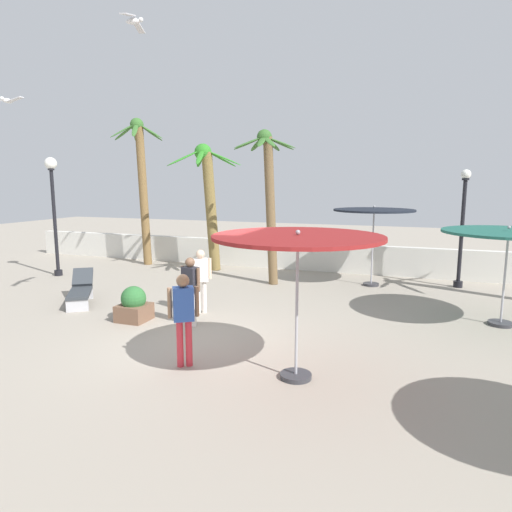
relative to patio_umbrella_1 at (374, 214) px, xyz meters
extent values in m
plane|color=#9E9384|center=(-2.61, -6.80, -2.31)|extent=(56.00, 56.00, 0.00)
cube|color=silver|center=(-2.61, 1.89, -1.78)|extent=(25.20, 0.30, 1.05)
cylinder|color=#333338|center=(0.00, 0.00, -2.27)|extent=(0.50, 0.50, 0.08)
cylinder|color=#A5A5AD|center=(0.00, 0.00, -1.08)|extent=(0.05, 0.05, 2.46)
cylinder|color=black|center=(0.00, 0.00, 0.14)|extent=(2.54, 2.54, 0.06)
sphere|color=#99999E|center=(0.00, 0.00, 0.25)|extent=(0.08, 0.08, 0.08)
cylinder|color=#333338|center=(3.29, -3.21, -2.27)|extent=(0.55, 0.55, 0.08)
cylinder|color=#A5A5AD|center=(3.29, -3.21, -1.20)|extent=(0.05, 0.05, 2.21)
cylinder|color=#1E594C|center=(3.29, -3.21, -0.11)|extent=(2.87, 2.87, 0.06)
sphere|color=#99999E|center=(3.29, -3.21, -0.01)|extent=(0.08, 0.08, 0.08)
cylinder|color=#333338|center=(-0.46, -7.67, -2.27)|extent=(0.54, 0.54, 0.08)
cylinder|color=#A5A5AD|center=(-0.46, -7.67, -1.08)|extent=(0.05, 0.05, 2.45)
cylinder|color=maroon|center=(-0.46, -7.67, 0.12)|extent=(2.82, 2.82, 0.06)
sphere|color=#99999E|center=(-0.46, -7.67, 0.20)|extent=(0.08, 0.08, 0.08)
cylinder|color=brown|center=(-3.16, -0.87, 0.06)|extent=(0.52, 0.30, 4.74)
sphere|color=#36662A|center=(-3.38, -0.87, 2.42)|extent=(0.48, 0.48, 0.48)
ellipsoid|color=#36662A|center=(-2.85, -0.88, 2.24)|extent=(1.02, 0.22, 0.43)
ellipsoid|color=#36662A|center=(-2.98, -0.53, 2.24)|extent=(0.91, 0.80, 0.43)
ellipsoid|color=#36662A|center=(-3.29, -0.35, 2.24)|extent=(0.37, 1.03, 0.43)
ellipsoid|color=#36662A|center=(-3.75, -0.49, 2.24)|extent=(0.85, 0.87, 0.43)
ellipsoid|color=#36662A|center=(-3.91, -0.91, 2.24)|extent=(1.03, 0.28, 0.43)
ellipsoid|color=#36662A|center=(-3.76, -1.24, 2.24)|extent=(0.86, 0.85, 0.43)
ellipsoid|color=#36662A|center=(-3.30, -1.39, 2.24)|extent=(0.36, 1.03, 0.43)
ellipsoid|color=#36662A|center=(-3.07, -1.30, 2.24)|extent=(0.76, 0.94, 0.43)
cylinder|color=brown|center=(-9.10, 0.85, 0.47)|extent=(0.51, 0.33, 5.56)
sphere|color=#37692B|center=(-9.28, 0.85, 3.25)|extent=(0.53, 0.53, 0.53)
ellipsoid|color=#37692B|center=(-8.69, 0.89, 2.98)|extent=(1.06, 0.27, 0.64)
ellipsoid|color=#37692B|center=(-8.98, 1.36, 2.98)|extent=(0.70, 1.01, 0.64)
ellipsoid|color=#37692B|center=(-9.63, 1.32, 2.98)|extent=(0.79, 0.96, 0.64)
ellipsoid|color=#37692B|center=(-9.86, 0.87, 2.98)|extent=(1.06, 0.24, 0.64)
ellipsoid|color=#37692B|center=(-9.58, 0.35, 2.98)|extent=(0.71, 1.00, 0.64)
ellipsoid|color=#37692B|center=(-9.01, 0.32, 2.98)|extent=(0.65, 1.03, 0.64)
cylinder|color=olive|center=(-6.04, 0.71, -0.10)|extent=(0.69, 0.40, 4.44)
sphere|color=#2F8425|center=(-6.34, 0.71, 2.11)|extent=(0.64, 0.64, 0.64)
ellipsoid|color=#2F8425|center=(-5.57, 0.77, 1.92)|extent=(1.46, 0.31, 0.64)
ellipsoid|color=#2F8425|center=(-5.92, 1.35, 1.92)|extent=(0.95, 1.32, 0.64)
ellipsoid|color=#2F8425|center=(-6.78, 1.34, 1.92)|extent=(0.99, 1.30, 0.64)
ellipsoid|color=#2F8425|center=(-7.10, 0.62, 1.92)|extent=(1.46, 0.36, 0.64)
ellipsoid|color=#2F8425|center=(-6.69, 0.02, 1.92)|extent=(0.85, 1.37, 0.64)
ellipsoid|color=#2F8425|center=(-6.09, -0.02, 1.92)|extent=(0.65, 1.43, 0.64)
cylinder|color=black|center=(2.64, 0.70, -2.21)|extent=(0.28, 0.28, 0.20)
cylinder|color=black|center=(2.64, 0.70, -0.60)|extent=(0.12, 0.12, 3.41)
cylinder|color=black|center=(2.64, 0.70, 1.10)|extent=(0.22, 0.22, 0.06)
sphere|color=white|center=(2.64, 0.70, 1.25)|extent=(0.30, 0.30, 0.30)
cylinder|color=black|center=(-10.76, -2.21, -2.21)|extent=(0.28, 0.28, 0.20)
cylinder|color=black|center=(-10.76, -2.21, -0.43)|extent=(0.12, 0.12, 3.76)
cylinder|color=black|center=(-10.76, -2.21, 1.45)|extent=(0.22, 0.22, 0.06)
sphere|color=white|center=(-10.76, -2.21, 1.66)|extent=(0.41, 0.41, 0.41)
cube|color=#B7B7BC|center=(-6.82, -5.71, -2.13)|extent=(0.47, 0.35, 0.35)
cube|color=#B7B7BC|center=(-7.56, -4.64, -2.13)|extent=(0.47, 0.35, 0.35)
cube|color=#33383D|center=(-7.19, -5.18, -1.96)|extent=(1.25, 1.46, 0.08)
cube|color=#33383D|center=(-7.70, -4.45, -1.69)|extent=(0.78, 0.79, 0.44)
cylinder|color=silver|center=(-3.83, -4.74, -1.89)|extent=(0.12, 0.12, 0.83)
cylinder|color=silver|center=(-3.70, -4.65, -1.89)|extent=(0.12, 0.12, 0.83)
cube|color=silver|center=(-3.77, -4.69, -1.19)|extent=(0.43, 0.40, 0.59)
sphere|color=beige|center=(-3.77, -4.69, -0.78)|extent=(0.22, 0.22, 0.22)
cylinder|color=beige|center=(-3.96, -4.83, -1.16)|extent=(0.08, 0.08, 0.53)
cylinder|color=beige|center=(-3.57, -4.56, -1.16)|extent=(0.08, 0.08, 0.53)
cylinder|color=#D8333F|center=(-2.56, -7.90, -1.88)|extent=(0.12, 0.12, 0.86)
cylinder|color=#D8333F|center=(-2.43, -7.82, -1.88)|extent=(0.12, 0.12, 0.86)
cube|color=#3359B2|center=(-2.50, -7.86, -1.14)|extent=(0.43, 0.40, 0.61)
sphere|color=#936B4C|center=(-2.50, -7.86, -0.72)|extent=(0.23, 0.23, 0.23)
cylinder|color=#936B4C|center=(-2.70, -7.99, -1.11)|extent=(0.08, 0.08, 0.55)
cylinder|color=#936B4C|center=(-2.30, -7.73, -1.11)|extent=(0.08, 0.08, 0.55)
cylinder|color=silver|center=(-3.58, -5.70, -1.90)|extent=(0.12, 0.12, 0.82)
cylinder|color=silver|center=(-3.43, -5.74, -1.90)|extent=(0.12, 0.12, 0.82)
cube|color=#26262D|center=(-3.51, -5.72, -1.20)|extent=(0.41, 0.32, 0.58)
sphere|color=brown|center=(-3.51, -5.72, -0.80)|extent=(0.22, 0.22, 0.22)
cylinder|color=brown|center=(-3.74, -5.66, -1.17)|extent=(0.08, 0.08, 0.52)
cylinder|color=brown|center=(-3.27, -5.78, -1.17)|extent=(0.08, 0.08, 0.52)
ellipsoid|color=white|center=(-4.54, -6.05, 4.36)|extent=(0.34, 0.21, 0.12)
sphere|color=white|center=(-4.38, -6.00, 4.39)|extent=(0.10, 0.10, 0.10)
cube|color=silver|center=(-4.65, -5.73, 4.38)|extent=(0.33, 0.68, 0.12)
cube|color=silver|center=(-4.44, -6.37, 4.38)|extent=(0.33, 0.67, 0.20)
ellipsoid|color=white|center=(-8.66, -5.66, 3.06)|extent=(0.12, 0.32, 0.12)
sphere|color=white|center=(-8.66, -5.83, 3.09)|extent=(0.10, 0.10, 0.10)
cube|color=silver|center=(-8.43, -5.65, 3.08)|extent=(0.47, 0.15, 0.11)
cube|color=silver|center=(-8.90, -5.66, 3.08)|extent=(0.47, 0.15, 0.11)
cube|color=brown|center=(-5.00, -5.84, -2.11)|extent=(0.70, 0.70, 0.40)
sphere|color=#2D6B33|center=(-5.00, -5.84, -1.76)|extent=(0.60, 0.60, 0.60)
camera|label=1|loc=(1.39, -14.75, 0.99)|focal=31.69mm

